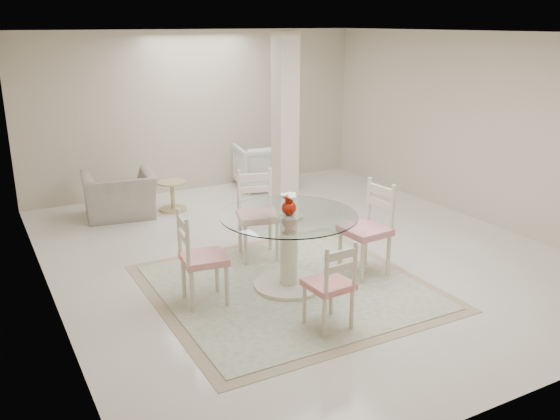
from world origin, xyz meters
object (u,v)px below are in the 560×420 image
dining_table (289,251)px  dining_chair_west (197,252)px  column (285,129)px  armchair_white (261,166)px  red_vase (289,204)px  dining_chair_north (257,208)px  side_table (173,197)px  recliner_taupe (119,195)px  dining_chair_south (333,279)px  dining_chair_east (371,222)px

dining_table → dining_chair_west: dining_chair_west is taller
column → armchair_white: (0.44, 1.68, -0.96)m
red_vase → dining_chair_north: (0.12, 1.02, -0.34)m
side_table → armchair_white: bearing=16.2°
dining_table → recliner_taupe: size_ratio=1.43×
dining_chair_south → recliner_taupe: 4.50m
red_vase → dining_chair_east: size_ratio=0.20×
column → recliner_taupe: column is taller
dining_chair_south → armchair_white: dining_chair_south is taller
dining_table → red_vase: 0.54m
column → armchair_white: 1.98m
dining_chair_east → dining_chair_north: dining_chair_east is taller
dining_chair_south → armchair_white: bearing=-112.9°
red_vase → side_table: bearing=93.5°
armchair_white → dining_chair_north: bearing=72.7°
dining_chair_north → side_table: size_ratio=2.59×
dining_table → red_vase: size_ratio=6.06×
dining_chair_north → recliner_taupe: 2.65m
column → side_table: (-1.36, 1.15, -1.14)m
dining_chair_east → dining_chair_west: (-2.04, 0.20, -0.05)m
dining_chair_east → side_table: size_ratio=2.60×
armchair_white → side_table: bearing=26.5°
dining_chair_south → side_table: bearing=-92.2°
red_vase → dining_chair_north: dining_chair_north is taller
red_vase → dining_chair_east: bearing=-5.1°
recliner_taupe → red_vase: bearing=114.7°
dining_chair_east → dining_chair_south: 1.45m
dining_chair_east → dining_chair_west: bearing=-100.5°
dining_chair_east → column: bearing=171.7°
dining_chair_north → dining_chair_south: bearing=-80.8°
dining_chair_west → recliner_taupe: 3.30m
armchair_white → red_vase: bearing=77.7°
armchair_white → side_table: (-1.81, -0.52, -0.18)m
recliner_taupe → side_table: bearing=-176.5°
column → dining_chair_east: 2.38m
column → dining_chair_north: column is taller
dining_chair_south → column: bearing=-115.1°
armchair_white → side_table: 1.89m
dining_chair_south → dining_table: bearing=-99.0°
dining_chair_north → recliner_taupe: bearing=130.5°
recliner_taupe → side_table: size_ratio=2.24×
column → side_table: 2.11m
column → recliner_taupe: (-2.16, 1.22, -1.01)m
red_vase → dining_chair_south: bearing=-95.3°
column → dining_table: (-1.16, -2.18, -0.92)m
recliner_taupe → armchair_white: (2.61, 0.46, 0.05)m
column → red_vase: column is taller
dining_chair_east → dining_chair_north: (-0.90, 1.11, -0.00)m
red_vase → dining_chair_west: bearing=174.1°
dining_table → dining_chair_west: (-1.02, 0.11, 0.15)m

